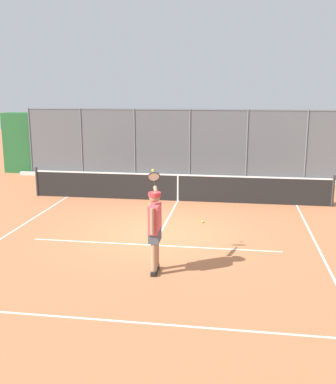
{
  "coord_description": "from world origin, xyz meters",
  "views": [
    {
      "loc": [
        -1.98,
        11.62,
        3.86
      ],
      "look_at": [
        -0.14,
        -0.53,
        1.05
      ],
      "focal_mm": 42.08,
      "sensor_mm": 36.0,
      "label": 1
    }
  ],
  "objects": [
    {
      "name": "ground_plane",
      "position": [
        0.0,
        0.0,
        0.0
      ],
      "size": [
        60.0,
        60.0,
        0.0
      ],
      "primitive_type": "plane",
      "color": "#B76B42"
    },
    {
      "name": "court_line_markings",
      "position": [
        0.0,
        1.34,
        0.0
      ],
      "size": [
        8.25,
        8.6,
        0.01
      ],
      "color": "white",
      "rests_on": "ground"
    },
    {
      "name": "fence_backdrop",
      "position": [
        0.0,
        -8.41,
        1.39
      ],
      "size": [
        17.68,
        1.37,
        3.04
      ],
      "color": "#565B60",
      "rests_on": "ground"
    },
    {
      "name": "tennis_net",
      "position": [
        0.0,
        -3.74,
        0.49
      ],
      "size": [
        10.59,
        0.09,
        1.07
      ],
      "color": "#2D2D2D",
      "rests_on": "ground"
    },
    {
      "name": "tennis_player",
      "position": [
        -0.34,
        2.65,
        1.06
      ],
      "size": [
        0.48,
        1.45,
        2.08
      ],
      "rotation": [
        0.0,
        0.0,
        -1.56
      ],
      "color": "black",
      "rests_on": "ground"
    },
    {
      "name": "tennis_ball_mid_court",
      "position": [
        -1.07,
        -1.17,
        0.03
      ],
      "size": [
        0.07,
        0.07,
        0.07
      ],
      "primitive_type": "sphere",
      "color": "#C1D138",
      "rests_on": "ground"
    },
    {
      "name": "tennis_ball_near_net",
      "position": [
        0.87,
        -2.98,
        0.03
      ],
      "size": [
        0.07,
        0.07,
        0.07
      ],
      "primitive_type": "sphere",
      "color": "#C1D138",
      "rests_on": "ground"
    }
  ]
}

